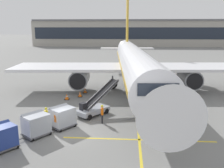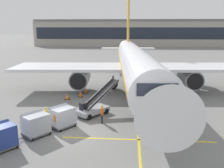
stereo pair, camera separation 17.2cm
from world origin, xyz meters
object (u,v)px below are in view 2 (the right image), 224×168
object	(u,v)px
parked_airplane	(135,64)
safety_cone_nose_mark	(86,90)
ground_crew_by_loader	(55,120)
baggage_cart_second	(36,124)
ground_crew_by_carts	(102,113)
safety_cone_engine_keepout	(80,94)
baggage_cart_third	(0,136)
baggage_cart_lead	(62,116)
safety_cone_wingtip	(67,97)
ground_crew_marshaller	(46,115)
belt_loader	(94,106)

from	to	relation	value
parked_airplane	safety_cone_nose_mark	size ratio (longest dim) A/B	64.51
parked_airplane	ground_crew_by_loader	distance (m)	16.18
parked_airplane	baggage_cart_second	xyz separation A→B (m)	(-8.23, -15.40, -2.79)
ground_crew_by_carts	safety_cone_engine_keepout	distance (m)	9.43
baggage_cart_third	ground_crew_by_loader	bearing A→B (deg)	49.49
baggage_cart_lead	safety_cone_wingtip	distance (m)	8.65
baggage_cart_third	ground_crew_by_loader	size ratio (longest dim) A/B	1.51
baggage_cart_lead	baggage_cart_third	xyz separation A→B (m)	(-3.32, -4.30, 0.00)
ground_crew_by_loader	ground_crew_marshaller	xyz separation A→B (m)	(-1.11, 0.98, 0.00)
belt_loader	baggage_cart_lead	distance (m)	4.18
ground_crew_by_loader	safety_cone_wingtip	bearing A→B (deg)	98.50
baggage_cart_lead	safety_cone_nose_mark	world-z (taller)	baggage_cart_lead
belt_loader	ground_crew_by_loader	bearing A→B (deg)	-122.68
ground_crew_by_loader	ground_crew_by_carts	xyz separation A→B (m)	(3.75, 2.01, 0.00)
baggage_cart_lead	ground_crew_by_loader	xyz separation A→B (m)	(-0.35, -0.82, -0.00)
ground_crew_marshaller	safety_cone_engine_keepout	size ratio (longest dim) A/B	2.64
ground_crew_by_carts	safety_cone_nose_mark	world-z (taller)	ground_crew_by_carts
belt_loader	safety_cone_engine_keepout	xyz separation A→B (m)	(-2.74, 6.39, -0.58)
baggage_cart_second	ground_crew_by_loader	world-z (taller)	baggage_cart_second
safety_cone_wingtip	ground_crew_by_carts	bearing A→B (deg)	-54.70
safety_cone_engine_keepout	safety_cone_nose_mark	size ratio (longest dim) A/B	0.98
baggage_cart_third	safety_cone_engine_keepout	xyz separation A→B (m)	(2.96, 14.11, -0.68)
parked_airplane	belt_loader	distance (m)	11.32
safety_cone_nose_mark	parked_airplane	bearing A→B (deg)	15.36
ground_crew_by_carts	safety_cone_wingtip	distance (m)	8.91
baggage_cart_lead	ground_crew_by_loader	distance (m)	0.89
safety_cone_engine_keepout	safety_cone_nose_mark	world-z (taller)	safety_cone_nose_mark
baggage_cart_second	ground_crew_by_carts	bearing A→B (deg)	31.02
ground_crew_by_carts	safety_cone_engine_keepout	bearing A→B (deg)	113.57
belt_loader	baggage_cart_third	size ratio (longest dim) A/B	1.84
baggage_cart_third	safety_cone_nose_mark	size ratio (longest dim) A/B	3.91
baggage_cart_third	ground_crew_marshaller	bearing A→B (deg)	67.31
baggage_cart_lead	baggage_cart_second	xyz separation A→B (m)	(-1.66, -1.85, 0.00)
parked_airplane	safety_cone_wingtip	distance (m)	10.34
belt_loader	safety_cone_nose_mark	world-z (taller)	belt_loader
ground_crew_by_loader	safety_cone_nose_mark	xyz separation A→B (m)	(0.30, 12.55, -0.67)
safety_cone_nose_mark	baggage_cart_second	bearing A→B (deg)	-96.77
safety_cone_nose_mark	baggage_cart_third	bearing A→B (deg)	-101.54
ground_crew_by_carts	safety_cone_nose_mark	bearing A→B (deg)	108.14
baggage_cart_third	safety_cone_wingtip	xyz separation A→B (m)	(1.59, 12.74, -0.67)
ground_crew_by_loader	safety_cone_engine_keepout	xyz separation A→B (m)	(-0.01, 10.63, -0.68)
baggage_cart_third	ground_crew_marshaller	xyz separation A→B (m)	(1.86, 4.46, -0.00)
safety_cone_engine_keepout	safety_cone_nose_mark	distance (m)	1.94
parked_airplane	ground_crew_by_loader	bearing A→B (deg)	-115.71
belt_loader	ground_crew_marshaller	xyz separation A→B (m)	(-3.83, -3.27, 0.10)
baggage_cart_second	ground_crew_by_loader	bearing A→B (deg)	38.18
safety_cone_wingtip	parked_airplane	bearing A→B (deg)	31.56
safety_cone_wingtip	safety_cone_nose_mark	distance (m)	3.69
parked_airplane	baggage_cart_lead	distance (m)	15.31
parked_airplane	safety_cone_nose_mark	world-z (taller)	parked_airplane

